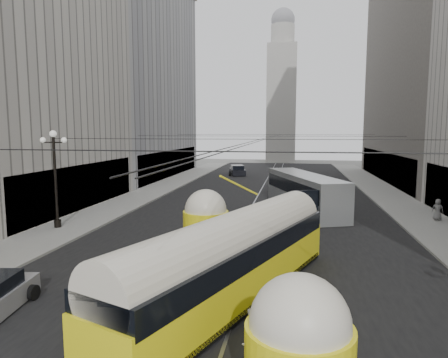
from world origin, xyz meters
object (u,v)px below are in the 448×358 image
at_px(streetcar, 233,258).
at_px(pedestrian_sidewalk_right, 438,210).
at_px(pedestrian_crossing_b, 253,341).
at_px(city_bus, 304,191).

distance_m(streetcar, pedestrian_sidewalk_right, 19.87).
xyz_separation_m(pedestrian_crossing_b, pedestrian_sidewalk_right, (11.18, 20.06, 0.01)).
bearing_deg(streetcar, city_bus, 80.20).
bearing_deg(pedestrian_crossing_b, pedestrian_sidewalk_right, 177.70).
relative_size(streetcar, city_bus, 1.20).
xyz_separation_m(streetcar, city_bus, (3.12, 18.07, -0.03)).
xyz_separation_m(city_bus, pedestrian_crossing_b, (-1.89, -22.64, -0.73)).
height_order(streetcar, pedestrian_sidewalk_right, streetcar).
height_order(city_bus, pedestrian_crossing_b, city_bus).
xyz_separation_m(city_bus, pedestrian_sidewalk_right, (9.29, -2.58, -0.72)).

